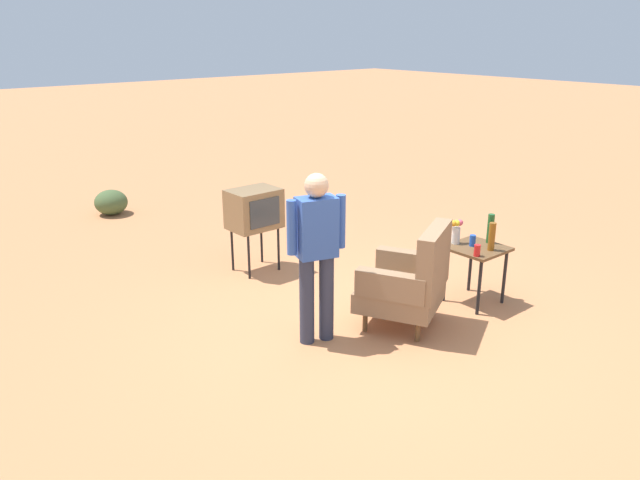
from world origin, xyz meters
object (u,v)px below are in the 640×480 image
object	(u,v)px
bottle_wine_green	(490,228)
soda_can_red	(477,250)
tv_on_stand	(254,210)
armchair	(410,281)
soda_can_blue	(473,241)
flower_vase	(456,230)
bottle_tall_amber	(492,237)
side_table	(476,255)
person_standing	(317,248)

from	to	relation	value
bottle_wine_green	soda_can_red	bearing A→B (deg)	20.57
tv_on_stand	armchair	bearing A→B (deg)	97.57
soda_can_blue	tv_on_stand	bearing A→B (deg)	-60.70
soda_can_red	flower_vase	size ratio (longest dim) A/B	0.46
soda_can_blue	soda_can_red	size ratio (longest dim) A/B	1.00
soda_can_blue	bottle_tall_amber	bearing A→B (deg)	101.81
soda_can_blue	bottle_wine_green	distance (m)	0.26
armchair	side_table	world-z (taller)	armchair
tv_on_stand	soda_can_blue	bearing A→B (deg)	119.30
flower_vase	armchair	bearing A→B (deg)	10.60
person_standing	bottle_tall_amber	bearing A→B (deg)	162.89
tv_on_stand	person_standing	bearing A→B (deg)	72.67
bottle_tall_amber	bottle_wine_green	world-z (taller)	bottle_wine_green
person_standing	soda_can_blue	size ratio (longest dim) A/B	13.44
soda_can_blue	flower_vase	world-z (taller)	flower_vase
soda_can_red	flower_vase	world-z (taller)	flower_vase
armchair	bottle_tall_amber	world-z (taller)	armchair
bottle_tall_amber	person_standing	bearing A→B (deg)	-17.11
tv_on_stand	bottle_wine_green	distance (m)	2.75
side_table	bottle_tall_amber	distance (m)	0.29
bottle_tall_amber	tv_on_stand	bearing A→B (deg)	-61.99
side_table	bottle_wine_green	xyz separation A→B (m)	(-0.22, -0.00, 0.26)
side_table	armchair	bearing A→B (deg)	-3.30
armchair	bottle_wine_green	world-z (taller)	armchair
side_table	soda_can_red	bearing A→B (deg)	35.34
bottle_tall_amber	soda_can_red	world-z (taller)	bottle_tall_amber
armchair	soda_can_red	xyz separation A→B (m)	(-0.75, 0.22, 0.20)
soda_can_blue	flower_vase	size ratio (longest dim) A/B	0.46
bottle_tall_amber	bottle_wine_green	xyz separation A→B (m)	(-0.19, -0.15, 0.01)
soda_can_blue	bottle_wine_green	world-z (taller)	bottle_wine_green
bottle_wine_green	side_table	bearing A→B (deg)	1.16
side_table	flower_vase	size ratio (longest dim) A/B	2.41
side_table	soda_can_red	distance (m)	0.33
tv_on_stand	soda_can_blue	distance (m)	2.59
person_standing	bottle_wine_green	distance (m)	2.14
bottle_wine_green	soda_can_blue	bearing A→B (deg)	-11.81
side_table	soda_can_blue	size ratio (longest dim) A/B	5.24
side_table	bottle_wine_green	world-z (taller)	bottle_wine_green
bottle_tall_amber	flower_vase	xyz separation A→B (m)	(0.11, -0.38, -0.00)
bottle_tall_amber	bottle_wine_green	size ratio (longest dim) A/B	0.94
bottle_wine_green	tv_on_stand	bearing A→B (deg)	-56.93
tv_on_stand	person_standing	distance (m)	1.97
armchair	soda_can_blue	world-z (taller)	armchair
soda_can_blue	side_table	bearing A→B (deg)	106.25
soda_can_red	flower_vase	bearing A→B (deg)	-110.77
soda_can_blue	soda_can_red	xyz separation A→B (m)	(0.22, 0.22, 0.00)
armchair	soda_can_blue	xyz separation A→B (m)	(-0.97, 0.00, 0.20)
bottle_wine_green	armchair	bearing A→B (deg)	-2.48
person_standing	flower_vase	xyz separation A→B (m)	(-1.78, 0.21, -0.15)
tv_on_stand	soda_can_red	size ratio (longest dim) A/B	8.44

